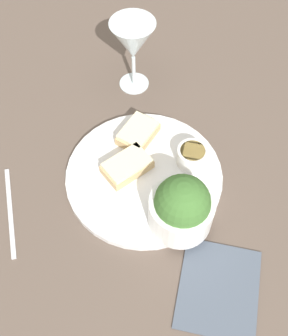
# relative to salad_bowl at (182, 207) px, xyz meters

# --- Properties ---
(ground_plane) EXTENTS (4.00, 4.00, 0.00)m
(ground_plane) POSITION_rel_salad_bowl_xyz_m (-0.04, -0.10, -0.06)
(ground_plane) COLOR brown
(dinner_plate) EXTENTS (0.29, 0.29, 0.01)m
(dinner_plate) POSITION_rel_salad_bowl_xyz_m (-0.04, -0.10, -0.06)
(dinner_plate) COLOR white
(dinner_plate) RESTS_ON ground_plane
(salad_bowl) EXTENTS (0.11, 0.11, 0.11)m
(salad_bowl) POSITION_rel_salad_bowl_xyz_m (0.00, 0.00, 0.00)
(salad_bowl) COLOR white
(salad_bowl) RESTS_ON dinner_plate
(sauce_ramekin) EXTENTS (0.06, 0.06, 0.03)m
(sauce_ramekin) POSITION_rel_salad_bowl_xyz_m (-0.12, -0.05, -0.03)
(sauce_ramekin) COLOR white
(sauce_ramekin) RESTS_ON dinner_plate
(cheese_toast_near) EXTENTS (0.10, 0.08, 0.03)m
(cheese_toast_near) POSITION_rel_salad_bowl_xyz_m (-0.03, -0.14, -0.04)
(cheese_toast_near) COLOR tan
(cheese_toast_near) RESTS_ON dinner_plate
(cheese_toast_far) EXTENTS (0.08, 0.06, 0.03)m
(cheese_toast_far) POSITION_rel_salad_bowl_xyz_m (-0.10, -0.16, -0.04)
(cheese_toast_far) COLOR tan
(cheese_toast_far) RESTS_ON dinner_plate
(wine_glass) EXTENTS (0.09, 0.09, 0.16)m
(wine_glass) POSITION_rel_salad_bowl_xyz_m (-0.22, -0.26, 0.05)
(wine_glass) COLOR silver
(wine_glass) RESTS_ON ground_plane
(napkin) EXTENTS (0.19, 0.18, 0.01)m
(napkin) POSITION_rel_salad_bowl_xyz_m (0.06, 0.11, -0.06)
(napkin) COLOR #4C5666
(napkin) RESTS_ON ground_plane
(fork) EXTENTS (0.12, 0.14, 0.01)m
(fork) POSITION_rel_salad_bowl_xyz_m (0.16, -0.26, -0.06)
(fork) COLOR silver
(fork) RESTS_ON ground_plane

